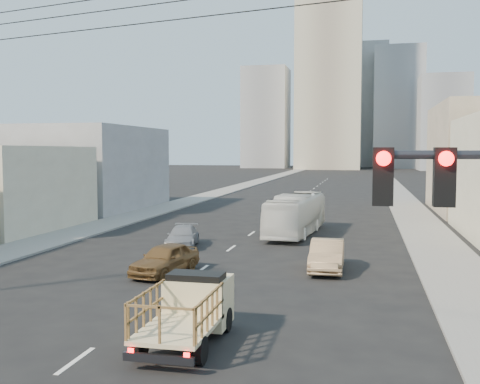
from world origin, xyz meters
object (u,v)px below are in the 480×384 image
at_px(flatbed_pickup, 188,306).
at_px(city_bus, 296,214).
at_px(sedan_grey, 182,237).
at_px(sedan_brown, 165,259).
at_px(sedan_tan, 327,255).

bearing_deg(flatbed_pickup, city_bus, 88.71).
height_order(city_bus, sedan_grey, city_bus).
distance_m(flatbed_pickup, city_bus, 22.28).
height_order(sedan_brown, sedan_grey, sedan_brown).
distance_m(sedan_tan, sedan_grey, 9.98).
relative_size(flatbed_pickup, city_bus, 0.45).
xyz_separation_m(flatbed_pickup, city_bus, (0.50, 22.27, 0.28)).
height_order(city_bus, sedan_brown, city_bus).
distance_m(sedan_brown, sedan_tan, 7.62).
bearing_deg(city_bus, flatbed_pickup, -86.15).
height_order(flatbed_pickup, sedan_tan, flatbed_pickup).
xyz_separation_m(city_bus, sedan_brown, (-4.37, -13.71, -0.67)).
bearing_deg(sedan_tan, sedan_brown, -161.84).
height_order(flatbed_pickup, city_bus, city_bus).
distance_m(sedan_brown, sedan_grey, 7.42).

